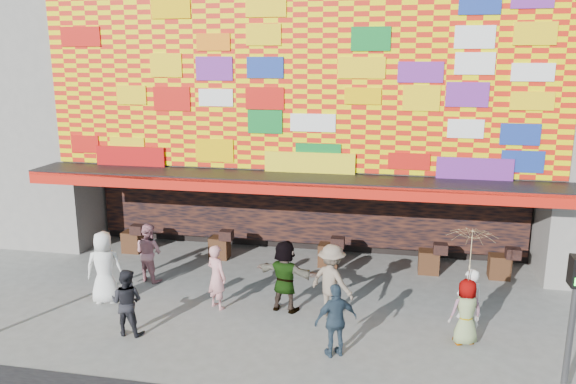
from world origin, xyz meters
name	(u,v)px	position (x,y,z in m)	size (l,w,h in m)	color
ground	(261,332)	(0.00, 0.00, 0.00)	(90.00, 90.00, 0.00)	slate
shop_building	(316,88)	(0.00, 8.18, 5.23)	(15.20, 9.40, 10.00)	gray
signal_right	(574,309)	(6.20, -1.50, 1.86)	(0.22, 0.20, 3.00)	#59595B
ped_a	(104,267)	(-4.38, 0.84, 0.96)	(0.94, 0.61, 1.92)	white
ped_b	(217,277)	(-1.42, 1.09, 0.84)	(0.61, 0.40, 1.68)	#CE8588
ped_c	(127,302)	(-3.00, -0.66, 0.79)	(0.77, 0.60, 1.58)	black
ped_d	(332,281)	(1.51, 1.17, 0.93)	(1.20, 0.69, 1.86)	#7B6A59
ped_e	(336,320)	(1.83, -0.69, 0.82)	(0.96, 0.40, 1.64)	#2E4050
ped_f	(285,276)	(0.32, 1.28, 0.93)	(1.72, 0.55, 1.85)	gray
ped_g	(466,312)	(4.61, 0.41, 0.76)	(0.74, 0.48, 1.52)	gray
ped_h	(469,304)	(4.70, 0.68, 0.84)	(0.61, 0.40, 1.68)	white
ped_i	(149,252)	(-3.90, 2.45, 0.85)	(0.82, 0.64, 1.69)	#BA7882
parasol	(471,251)	(4.61, 0.41, 2.20)	(1.32, 1.33, 1.95)	#D8C088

